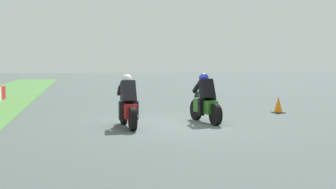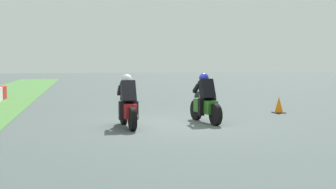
% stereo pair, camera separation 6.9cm
% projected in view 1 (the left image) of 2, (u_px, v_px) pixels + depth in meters
% --- Properties ---
extents(ground_plane, '(120.00, 120.00, 0.00)m').
position_uv_depth(ground_plane, '(169.00, 124.00, 14.16)').
color(ground_plane, '#495452').
extents(rider_lane_a, '(2.03, 0.62, 1.51)m').
position_uv_depth(rider_lane_a, '(205.00, 102.00, 14.52)').
color(rider_lane_a, black).
rests_on(rider_lane_a, ground_plane).
extents(rider_lane_b, '(2.04, 0.56, 1.51)m').
position_uv_depth(rider_lane_b, '(128.00, 106.00, 13.47)').
color(rider_lane_b, black).
rests_on(rider_lane_b, ground_plane).
extents(traffic_cone, '(0.40, 0.40, 0.59)m').
position_uv_depth(traffic_cone, '(278.00, 105.00, 17.24)').
color(traffic_cone, black).
rests_on(traffic_cone, ground_plane).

